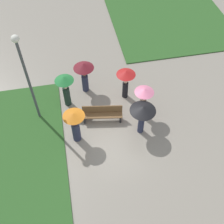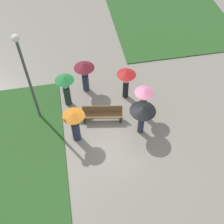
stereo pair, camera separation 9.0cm
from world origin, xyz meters
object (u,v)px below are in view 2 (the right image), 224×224
object	(u,v)px
crowd_person_green	(65,86)
crowd_person_orange	(75,123)
park_bench	(102,113)
crowd_person_maroon	(84,71)
crowd_person_pink	(144,98)
lamp_post	(26,70)
crowd_person_black	(143,113)
crowd_person_red	(126,78)

from	to	relation	value
crowd_person_green	crowd_person_orange	bearing A→B (deg)	117.60
park_bench	crowd_person_maroon	bearing A→B (deg)	113.24
crowd_person_orange	crowd_person_maroon	xyz separation A→B (m)	(0.83, 3.11, 0.16)
crowd_person_pink	crowd_person_maroon	bearing A→B (deg)	9.45
lamp_post	crowd_person_black	distance (m)	5.37
lamp_post	crowd_person_green	world-z (taller)	lamp_post
lamp_post	crowd_person_orange	world-z (taller)	lamp_post
lamp_post	crowd_person_pink	size ratio (longest dim) A/B	2.63
lamp_post	crowd_person_green	distance (m)	2.39
crowd_person_red	crowd_person_green	world-z (taller)	crowd_person_green
crowd_person_maroon	crowd_person_green	xyz separation A→B (m)	(-1.04, -0.83, -0.05)
crowd_person_orange	crowd_person_red	world-z (taller)	crowd_person_orange
park_bench	crowd_person_green	xyz separation A→B (m)	(-1.59, 1.38, 0.85)
crowd_person_red	crowd_person_black	bearing A→B (deg)	10.69
crowd_person_pink	crowd_person_black	world-z (taller)	crowd_person_pink
crowd_person_green	park_bench	bearing A→B (deg)	161.37
lamp_post	crowd_person_orange	size ratio (longest dim) A/B	2.57
crowd_person_orange	crowd_person_pink	size ratio (longest dim) A/B	1.02
crowd_person_orange	crowd_person_green	bearing A→B (deg)	-80.39
lamp_post	park_bench	bearing A→B (deg)	-14.31
crowd_person_maroon	crowd_person_red	bearing A→B (deg)	-39.32
park_bench	crowd_person_maroon	world-z (taller)	crowd_person_maroon
crowd_person_black	crowd_person_green	bearing A→B (deg)	121.64
park_bench	crowd_person_red	world-z (taller)	crowd_person_red
crowd_person_orange	crowd_person_black	distance (m)	3.06
crowd_person_pink	crowd_person_black	distance (m)	1.03
crowd_person_pink	crowd_person_black	xyz separation A→B (m)	(-0.32, -0.97, 0.13)
lamp_post	crowd_person_maroon	size ratio (longest dim) A/B	2.62
crowd_person_maroon	crowd_person_green	size ratio (longest dim) A/B	0.97
crowd_person_green	crowd_person_black	bearing A→B (deg)	165.59
crowd_person_pink	crowd_person_maroon	size ratio (longest dim) A/B	1.00
crowd_person_red	crowd_person_green	bearing A→B (deg)	-85.54
park_bench	crowd_person_red	xyz separation A→B (m)	(1.45, 1.33, 0.85)
crowd_person_pink	crowd_person_black	size ratio (longest dim) A/B	1.04
crowd_person_maroon	park_bench	bearing A→B (deg)	-91.76
park_bench	crowd_person_red	distance (m)	2.14
crowd_person_orange	crowd_person_red	bearing A→B (deg)	-137.30
crowd_person_maroon	crowd_person_red	distance (m)	2.18
crowd_person_maroon	crowd_person_green	world-z (taller)	crowd_person_green
park_bench	lamp_post	world-z (taller)	lamp_post
crowd_person_red	lamp_post	bearing A→B (deg)	-77.82
park_bench	crowd_person_maroon	xyz separation A→B (m)	(-0.54, 2.20, 0.89)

